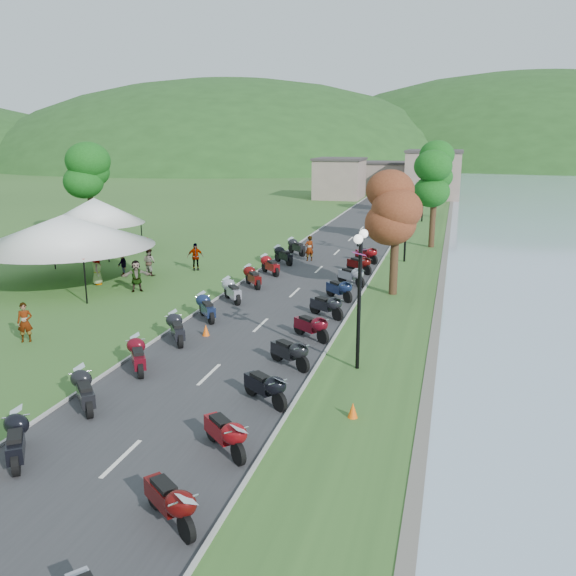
% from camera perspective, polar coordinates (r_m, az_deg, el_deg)
% --- Properties ---
extents(road, '(7.00, 120.00, 0.02)m').
position_cam_1_polar(road, '(44.35, 4.58, 3.34)').
color(road, '#333335').
rests_on(road, ground).
extents(hills_backdrop, '(360.00, 120.00, 76.00)m').
position_cam_1_polar(hills_backdrop, '(203.14, 13.34, 11.48)').
color(hills_backdrop, '#285621').
rests_on(hills_backdrop, ground).
extents(far_building, '(18.00, 16.00, 5.00)m').
position_cam_1_polar(far_building, '(88.57, 8.93, 10.26)').
color(far_building, gray).
rests_on(far_building, ground).
extents(moto_row_left, '(2.60, 41.30, 1.10)m').
position_cam_1_polar(moto_row_left, '(25.47, -10.46, -3.84)').
color(moto_row_left, '#331411').
rests_on(moto_row_left, ground).
extents(moto_row_right, '(2.60, 34.83, 1.10)m').
position_cam_1_polar(moto_row_right, '(25.47, 2.10, -3.61)').
color(moto_row_right, '#331411').
rests_on(moto_row_right, ground).
extents(vendor_tent_main, '(6.60, 6.60, 4.00)m').
position_cam_1_polar(vendor_tent_main, '(36.57, -20.02, 3.37)').
color(vendor_tent_main, white).
rests_on(vendor_tent_main, ground).
extents(vendor_tent_side, '(4.59, 4.59, 4.00)m').
position_cam_1_polar(vendor_tent_side, '(45.47, -17.54, 5.54)').
color(vendor_tent_side, white).
rests_on(vendor_tent_side, ground).
extents(tree_lakeside, '(2.60, 2.60, 7.22)m').
position_cam_1_polar(tree_lakeside, '(32.40, 10.03, 5.60)').
color(tree_lakeside, '#186419').
rests_on(tree_lakeside, ground).
extents(pedestrian_a, '(0.74, 0.67, 1.66)m').
position_cam_1_polar(pedestrian_a, '(27.52, -23.23, -4.62)').
color(pedestrian_a, slate).
rests_on(pedestrian_a, ground).
extents(pedestrian_b, '(0.88, 0.61, 1.66)m').
position_cam_1_polar(pedestrian_b, '(37.95, -12.79, 1.16)').
color(pedestrian_b, slate).
rests_on(pedestrian_b, ground).
extents(pedestrian_c, '(1.04, 0.92, 1.53)m').
position_cam_1_polar(pedestrian_c, '(38.29, -15.18, 1.13)').
color(pedestrian_c, slate).
rests_on(pedestrian_c, ground).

